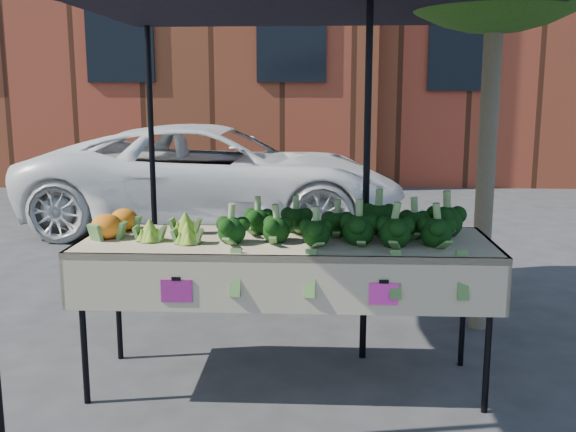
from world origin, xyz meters
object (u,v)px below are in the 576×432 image
object	(u,v)px
canopy	(312,151)
street_tree	(491,72)
vehicle	(213,37)
table	(286,312)

from	to	relation	value
canopy	street_tree	world-z (taller)	street_tree
canopy	vehicle	distance (m)	4.44
table	canopy	size ratio (longest dim) A/B	0.76
street_tree	vehicle	bearing A→B (deg)	126.17
canopy	street_tree	distance (m)	1.45
canopy	vehicle	size ratio (longest dim) A/B	0.66
table	canopy	bearing A→B (deg)	75.12
table	canopy	distance (m)	1.06
table	street_tree	size ratio (longest dim) A/B	0.64
vehicle	street_tree	size ratio (longest dim) A/B	1.28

